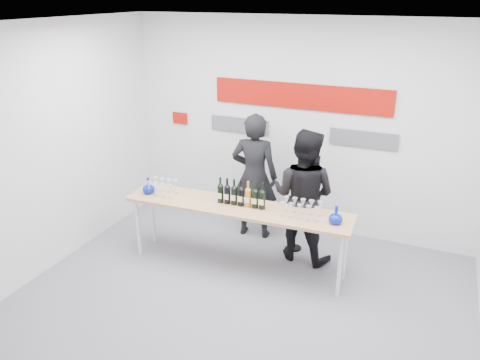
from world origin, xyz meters
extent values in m
plane|color=slate|center=(0.00, 0.00, 0.00)|extent=(5.00, 5.00, 0.00)
cube|color=silver|center=(0.00, 2.00, 1.50)|extent=(5.00, 0.04, 3.00)
cube|color=#A10E06|center=(0.00, 1.97, 1.95)|extent=(2.50, 0.02, 0.35)
cube|color=#59595E|center=(-0.90, 1.97, 1.45)|extent=(0.90, 0.02, 0.22)
cube|color=#59595E|center=(0.90, 1.97, 1.45)|extent=(0.90, 0.02, 0.22)
cube|color=#A10E06|center=(-1.90, 1.97, 1.45)|extent=(0.25, 0.02, 0.18)
cube|color=tan|center=(-0.33, 0.57, 0.83)|extent=(2.85, 0.69, 0.04)
cylinder|color=silver|center=(-1.64, 0.32, 0.40)|extent=(0.05, 0.05, 0.81)
cylinder|color=silver|center=(1.00, 0.44, 0.40)|extent=(0.05, 0.05, 0.81)
cylinder|color=silver|center=(-1.65, 0.70, 0.40)|extent=(0.05, 0.05, 0.81)
cylinder|color=silver|center=(0.98, 0.82, 0.40)|extent=(0.05, 0.05, 0.81)
imported|color=black|center=(-0.45, 1.45, 0.89)|extent=(0.70, 0.51, 1.79)
imported|color=black|center=(0.35, 1.13, 0.87)|extent=(0.92, 0.76, 1.75)
cylinder|color=black|center=(0.22, 1.27, 0.01)|extent=(0.19, 0.19, 0.02)
cylinder|color=black|center=(0.22, 1.27, 0.80)|extent=(0.02, 0.02, 1.60)
sphere|color=black|center=(0.22, 1.24, 1.62)|extent=(0.05, 0.05, 0.05)
camera|label=1|loc=(1.75, -4.16, 3.27)|focal=35.00mm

